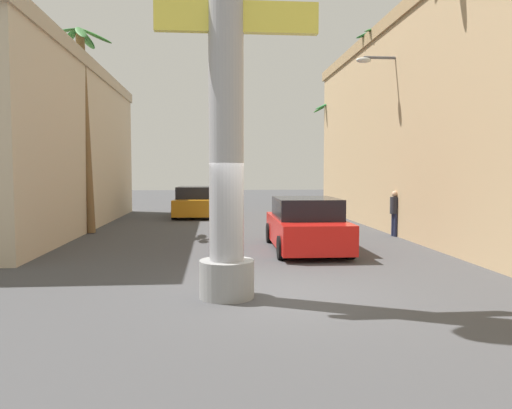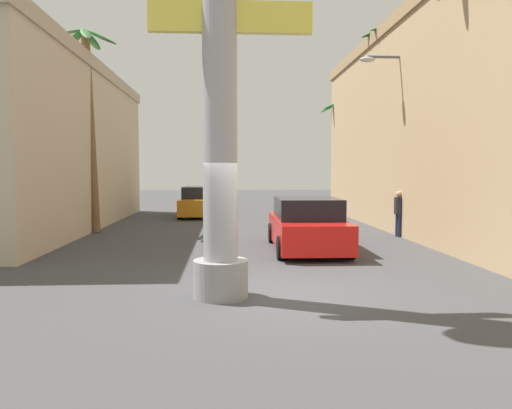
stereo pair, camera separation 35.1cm
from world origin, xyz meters
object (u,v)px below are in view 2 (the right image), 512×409
object	(u,v)px
street_lamp	(408,126)
palm_tree_far_right	(341,137)
pedestrian_mid_right	(399,210)
car_far	(201,202)
palm_tree_mid_right	(391,105)
car_lead	(307,225)
palm_tree_mid_left	(89,109)
palm_tree_near_right	(473,63)
neon_sign_pole	(220,18)

from	to	relation	value
street_lamp	palm_tree_far_right	xyz separation A→B (m)	(0.20, 11.46, 0.40)
street_lamp	pedestrian_mid_right	world-z (taller)	street_lamp
car_far	pedestrian_mid_right	bearing A→B (deg)	-48.89
street_lamp	palm_tree_mid_right	world-z (taller)	palm_tree_mid_right
pedestrian_mid_right	street_lamp	bearing A→B (deg)	41.70
car_lead	palm_tree_mid_left	size ratio (longest dim) A/B	0.60
palm_tree_mid_left	pedestrian_mid_right	size ratio (longest dim) A/B	4.69
palm_tree_mid_left	car_lead	bearing A→B (deg)	-32.37
palm_tree_mid_left	palm_tree_near_right	size ratio (longest dim) A/B	0.88
neon_sign_pole	car_far	xyz separation A→B (m)	(-1.23, 16.88, -4.37)
palm_tree_far_right	pedestrian_mid_right	xyz separation A→B (m)	(-0.62, -11.83, -3.44)
street_lamp	pedestrian_mid_right	distance (m)	3.09
street_lamp	car_lead	size ratio (longest dim) A/B	1.42
palm_tree_near_right	pedestrian_mid_right	bearing A→B (deg)	96.87
car_lead	street_lamp	bearing A→B (deg)	37.30
car_lead	pedestrian_mid_right	size ratio (longest dim) A/B	2.83
palm_tree_mid_left	palm_tree_near_right	bearing A→B (deg)	-27.40
car_far	palm_tree_far_right	distance (m)	9.47
car_lead	palm_tree_far_right	distance (m)	15.72
neon_sign_pole	street_lamp	distance (m)	10.99
palm_tree_near_right	palm_tree_mid_left	bearing A→B (deg)	152.60
neon_sign_pole	pedestrian_mid_right	bearing A→B (deg)	52.89
neon_sign_pole	palm_tree_mid_right	distance (m)	13.86
neon_sign_pole	car_lead	size ratio (longest dim) A/B	2.20
street_lamp	palm_tree_mid_left	xyz separation A→B (m)	(-11.81, 1.64, 0.72)
palm_tree_mid_right	pedestrian_mid_right	size ratio (longest dim) A/B	5.23
palm_tree_near_right	palm_tree_mid_right	bearing A→B (deg)	87.36
car_far	palm_tree_mid_right	xyz separation A→B (m)	(8.36, -4.99, 4.44)
street_lamp	car_far	size ratio (longest dim) A/B	1.38
neon_sign_pole	pedestrian_mid_right	world-z (taller)	neon_sign_pole
palm_tree_far_right	pedestrian_mid_right	size ratio (longest dim) A/B	3.98
street_lamp	palm_tree_near_right	size ratio (longest dim) A/B	0.75
palm_tree_far_right	car_lead	bearing A→B (deg)	-106.68
neon_sign_pole	street_lamp	xyz separation A→B (m)	(6.69, 8.66, -1.11)
car_lead	palm_tree_far_right	world-z (taller)	palm_tree_far_right
pedestrian_mid_right	palm_tree_far_right	bearing A→B (deg)	87.00
neon_sign_pole	palm_tree_near_right	distance (m)	7.93
palm_tree_far_right	palm_tree_mid_right	bearing A→B (deg)	-88.34
neon_sign_pole	palm_tree_mid_right	size ratio (longest dim) A/B	1.19
neon_sign_pole	car_lead	xyz separation A→B (m)	(2.50, 5.47, -4.37)
neon_sign_pole	palm_tree_far_right	size ratio (longest dim) A/B	1.56
palm_tree_mid_left	palm_tree_mid_right	xyz separation A→B (m)	(12.25, 1.59, 0.45)
neon_sign_pole	palm_tree_far_right	world-z (taller)	neon_sign_pole
street_lamp	palm_tree_mid_left	size ratio (longest dim) A/B	0.85
palm_tree_near_right	car_far	bearing A→B (deg)	122.11
street_lamp	car_far	distance (m)	11.87
palm_tree_mid_right	palm_tree_mid_left	bearing A→B (deg)	-172.62
palm_tree_far_right	pedestrian_mid_right	distance (m)	12.33
car_lead	car_far	world-z (taller)	same
palm_tree_mid_left	pedestrian_mid_right	xyz separation A→B (m)	(11.39, -2.01, -3.76)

